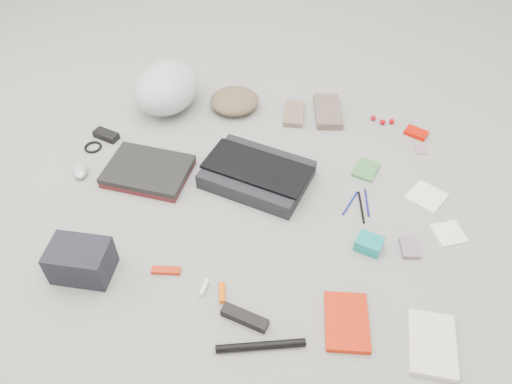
% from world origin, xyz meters
% --- Properties ---
extents(ground_plane, '(4.00, 4.00, 0.00)m').
position_xyz_m(ground_plane, '(0.00, 0.00, 0.00)').
color(ground_plane, gray).
extents(messenger_bag, '(0.45, 0.37, 0.07)m').
position_xyz_m(messenger_bag, '(-0.02, 0.11, 0.03)').
color(messenger_bag, black).
rests_on(messenger_bag, ground_plane).
extents(bag_flap, '(0.44, 0.29, 0.01)m').
position_xyz_m(bag_flap, '(-0.02, 0.11, 0.07)').
color(bag_flap, black).
rests_on(bag_flap, messenger_bag).
extents(laptop_sleeve, '(0.34, 0.26, 0.02)m').
position_xyz_m(laptop_sleeve, '(-0.45, 0.06, 0.01)').
color(laptop_sleeve, '#541A1E').
rests_on(laptop_sleeve, ground_plane).
extents(laptop, '(0.34, 0.26, 0.02)m').
position_xyz_m(laptop, '(-0.45, 0.06, 0.03)').
color(laptop, black).
rests_on(laptop, laptop_sleeve).
extents(bike_helmet, '(0.33, 0.38, 0.21)m').
position_xyz_m(bike_helmet, '(-0.51, 0.52, 0.10)').
color(bike_helmet, silver).
rests_on(bike_helmet, ground_plane).
extents(beanie, '(0.27, 0.27, 0.08)m').
position_xyz_m(beanie, '(-0.21, 0.56, 0.04)').
color(beanie, brown).
rests_on(beanie, ground_plane).
extents(mitten_left, '(0.10, 0.18, 0.03)m').
position_xyz_m(mitten_left, '(0.07, 0.55, 0.01)').
color(mitten_left, '#7E6654').
rests_on(mitten_left, ground_plane).
extents(mitten_right, '(0.15, 0.25, 0.03)m').
position_xyz_m(mitten_right, '(0.22, 0.59, 0.02)').
color(mitten_right, '#6D5950').
rests_on(mitten_right, ground_plane).
extents(power_brick, '(0.12, 0.08, 0.03)m').
position_xyz_m(power_brick, '(-0.71, 0.25, 0.01)').
color(power_brick, black).
rests_on(power_brick, ground_plane).
extents(cable_coil, '(0.09, 0.09, 0.01)m').
position_xyz_m(cable_coil, '(-0.74, 0.17, 0.01)').
color(cable_coil, black).
rests_on(cable_coil, ground_plane).
extents(mouse, '(0.08, 0.10, 0.03)m').
position_xyz_m(mouse, '(-0.72, 0.02, 0.02)').
color(mouse, '#ABABAB').
rests_on(mouse, ground_plane).
extents(camera_bag, '(0.20, 0.14, 0.13)m').
position_xyz_m(camera_bag, '(-0.51, -0.43, 0.06)').
color(camera_bag, black).
rests_on(camera_bag, ground_plane).
extents(multitool, '(0.10, 0.04, 0.02)m').
position_xyz_m(multitool, '(-0.24, -0.38, 0.01)').
color(multitool, '#B32309').
rests_on(multitool, ground_plane).
extents(toiletry_tube_white, '(0.02, 0.06, 0.02)m').
position_xyz_m(toiletry_tube_white, '(-0.10, -0.42, 0.01)').
color(toiletry_tube_white, white).
rests_on(toiletry_tube_white, ground_plane).
extents(toiletry_tube_orange, '(0.04, 0.08, 0.02)m').
position_xyz_m(toiletry_tube_orange, '(-0.03, -0.43, 0.01)').
color(toiletry_tube_orange, '#F15F04').
rests_on(toiletry_tube_orange, ground_plane).
extents(u_lock, '(0.16, 0.08, 0.03)m').
position_xyz_m(u_lock, '(0.06, -0.51, 0.02)').
color(u_lock, black).
rests_on(u_lock, ground_plane).
extents(bike_pump, '(0.27, 0.10, 0.03)m').
position_xyz_m(bike_pump, '(0.12, -0.59, 0.01)').
color(bike_pump, black).
rests_on(bike_pump, ground_plane).
extents(book_red, '(0.16, 0.21, 0.02)m').
position_xyz_m(book_red, '(0.37, -0.46, 0.01)').
color(book_red, red).
rests_on(book_red, ground_plane).
extents(book_white, '(0.14, 0.21, 0.02)m').
position_xyz_m(book_white, '(0.63, -0.49, 0.01)').
color(book_white, beige).
rests_on(book_white, ground_plane).
extents(notepad, '(0.11, 0.13, 0.01)m').
position_xyz_m(notepad, '(0.41, 0.25, 0.01)').
color(notepad, '#3D7B3E').
rests_on(notepad, ground_plane).
extents(pen_blue, '(0.05, 0.13, 0.01)m').
position_xyz_m(pen_blue, '(0.36, 0.05, 0.00)').
color(pen_blue, navy).
rests_on(pen_blue, ground_plane).
extents(pen_black, '(0.03, 0.16, 0.01)m').
position_xyz_m(pen_black, '(0.40, 0.04, 0.00)').
color(pen_black, black).
rests_on(pen_black, ground_plane).
extents(pen_navy, '(0.03, 0.14, 0.01)m').
position_xyz_m(pen_navy, '(0.42, 0.07, 0.00)').
color(pen_navy, navy).
rests_on(pen_navy, ground_plane).
extents(accordion_wallet, '(0.11, 0.10, 0.04)m').
position_xyz_m(accordion_wallet, '(0.43, -0.15, 0.02)').
color(accordion_wallet, '#10968E').
rests_on(accordion_wallet, ground_plane).
extents(card_deck, '(0.07, 0.10, 0.02)m').
position_xyz_m(card_deck, '(0.57, -0.13, 0.01)').
color(card_deck, gray).
rests_on(card_deck, ground_plane).
extents(napkin_top, '(0.17, 0.17, 0.01)m').
position_xyz_m(napkin_top, '(0.65, 0.14, 0.00)').
color(napkin_top, white).
rests_on(napkin_top, ground_plane).
extents(napkin_bottom, '(0.14, 0.14, 0.01)m').
position_xyz_m(napkin_bottom, '(0.72, -0.03, 0.00)').
color(napkin_bottom, white).
rests_on(napkin_bottom, ground_plane).
extents(lollipop_a, '(0.03, 0.03, 0.02)m').
position_xyz_m(lollipop_a, '(0.43, 0.59, 0.01)').
color(lollipop_a, '#B5091E').
rests_on(lollipop_a, ground_plane).
extents(lollipop_b, '(0.03, 0.03, 0.03)m').
position_xyz_m(lollipop_b, '(0.47, 0.56, 0.01)').
color(lollipop_b, '#A8000A').
rests_on(lollipop_b, ground_plane).
extents(lollipop_c, '(0.03, 0.03, 0.02)m').
position_xyz_m(lollipop_c, '(0.51, 0.58, 0.01)').
color(lollipop_c, '#A10209').
rests_on(lollipop_c, ground_plane).
extents(altoids_tin, '(0.11, 0.09, 0.02)m').
position_xyz_m(altoids_tin, '(0.62, 0.52, 0.01)').
color(altoids_tin, red).
rests_on(altoids_tin, ground_plane).
extents(stamp_sheet, '(0.06, 0.07, 0.00)m').
position_xyz_m(stamp_sheet, '(0.63, 0.42, 0.00)').
color(stamp_sheet, gray).
rests_on(stamp_sheet, ground_plane).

